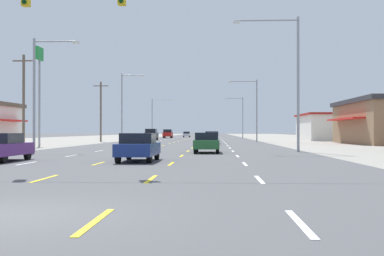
{
  "coord_description": "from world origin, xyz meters",
  "views": [
    {
      "loc": [
        3.8,
        -8.93,
        1.56
      ],
      "look_at": [
        -0.31,
        82.22,
        2.15
      ],
      "focal_mm": 46.18,
      "sensor_mm": 36.0,
      "label": 1
    }
  ],
  "objects": [
    {
      "name": "sedan_far_left_nearest",
      "position": [
        -7.17,
        16.02,
        0.76
      ],
      "size": [
        1.8,
        4.5,
        1.46
      ],
      "color": "#4C196B",
      "rests_on": "ground"
    },
    {
      "name": "lane_markings",
      "position": [
        0.0,
        104.5,
        0.01
      ],
      "size": [
        10.64,
        227.6,
        0.01
      ],
      "color": "white",
      "rests_on": "ground"
    },
    {
      "name": "streetlight_right_row_1",
      "position": [
        9.68,
        64.95,
        5.42
      ],
      "size": [
        4.37,
        0.26,
        9.25
      ],
      "color": "gray",
      "rests_on": "ground"
    },
    {
      "name": "pole_sign_left_row_1",
      "position": [
        -14.68,
        42.39,
        7.57
      ],
      "size": [
        0.24,
        1.82,
        10.46
      ],
      "color": "gray",
      "rests_on": "ground"
    },
    {
      "name": "sedan_inner_right_mid",
      "position": [
        3.26,
        26.73,
        0.76
      ],
      "size": [
        1.8,
        4.5,
        1.46
      ],
      "color": "#235B2D",
      "rests_on": "ground"
    },
    {
      "name": "sedan_inner_left_farthest",
      "position": [
        -3.41,
        120.04,
        0.76
      ],
      "size": [
        1.8,
        4.5,
        1.46
      ],
      "color": "silver",
      "rests_on": "ground"
    },
    {
      "name": "sedan_center_turn_near",
      "position": [
        -0.12,
        16.42,
        0.76
      ],
      "size": [
        1.8,
        4.5,
        1.46
      ],
      "color": "navy",
      "rests_on": "ground"
    },
    {
      "name": "signal_span_wire",
      "position": [
        -0.69,
        11.06,
        5.19
      ],
      "size": [
        26.72,
        0.53,
        9.23
      ],
      "color": "brown",
      "rests_on": "ground"
    },
    {
      "name": "storefront_right_row_2",
      "position": [
        25.88,
        76.83,
        2.29
      ],
      "size": [
        14.2,
        15.21,
        4.55
      ],
      "color": "silver",
      "rests_on": "ground"
    },
    {
      "name": "streetlight_right_row_0",
      "position": [
        9.61,
        28.65,
        6.0
      ],
      "size": [
        5.0,
        0.26,
        10.23
      ],
      "color": "gray",
      "rests_on": "ground"
    },
    {
      "name": "utility_pole_left_row_1",
      "position": [
        -13.05,
        63.62,
        4.64
      ],
      "size": [
        2.2,
        0.26,
        8.9
      ],
      "color": "brown",
      "rests_on": "ground"
    },
    {
      "name": "streetlight_left_row_0",
      "position": [
        -9.78,
        28.65,
        5.07
      ],
      "size": [
        3.61,
        0.26,
        8.76
      ],
      "color": "gray",
      "rests_on": "ground"
    },
    {
      "name": "ground_plane",
      "position": [
        0.0,
        66.0,
        0.0
      ],
      "size": [
        572.0,
        572.0,
        0.0
      ],
      "primitive_type": "plane",
      "color": "#4C4C4F"
    },
    {
      "name": "streetlight_left_row_1",
      "position": [
        -9.85,
        64.95,
        5.84
      ],
      "size": [
        3.47,
        0.26,
        10.28
      ],
      "color": "gray",
      "rests_on": "ground"
    },
    {
      "name": "utility_pole_left_row_0",
      "position": [
        -15.0,
        38.89,
        4.75
      ],
      "size": [
        2.2,
        0.26,
        9.11
      ],
      "color": "brown",
      "rests_on": "ground"
    },
    {
      "name": "lot_apron_left",
      "position": [
        -24.75,
        66.0,
        0.0
      ],
      "size": [
        28.0,
        440.0,
        0.01
      ],
      "primitive_type": "cube",
      "color": "gray",
      "rests_on": "ground"
    },
    {
      "name": "streetlight_left_row_2",
      "position": [
        -9.54,
        101.24,
        5.28
      ],
      "size": [
        5.07,
        0.26,
        8.85
      ],
      "color": "gray",
      "rests_on": "ground"
    },
    {
      "name": "streetlight_right_row_2",
      "position": [
        9.72,
        101.24,
        5.32
      ],
      "size": [
        4.1,
        0.26,
        9.14
      ],
      "color": "gray",
      "rests_on": "ground"
    },
    {
      "name": "suv_far_left_farther",
      "position": [
        -6.81,
        103.47,
        1.03
      ],
      "size": [
        1.98,
        4.9,
        1.98
      ],
      "color": "red",
      "rests_on": "ground"
    },
    {
      "name": "lot_apron_right",
      "position": [
        24.75,
        66.0,
        0.0
      ],
      "size": [
        28.0,
        440.0,
        0.01
      ],
      "primitive_type": "cube",
      "color": "gray",
      "rests_on": "ground"
    },
    {
      "name": "hatchback_inner_right_midfar",
      "position": [
        3.5,
        51.77,
        0.78
      ],
      "size": [
        1.72,
        3.9,
        1.54
      ],
      "color": "silver",
      "rests_on": "ground"
    },
    {
      "name": "suv_far_left_far",
      "position": [
        -7.2,
        76.8,
        1.03
      ],
      "size": [
        1.98,
        4.9,
        1.98
      ],
      "color": "black",
      "rests_on": "ground"
    }
  ]
}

